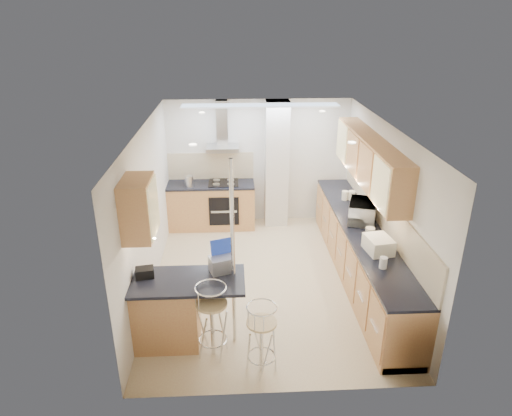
{
  "coord_description": "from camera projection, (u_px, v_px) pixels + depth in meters",
  "views": [
    {
      "loc": [
        -0.51,
        -6.34,
        3.98
      ],
      "look_at": [
        -0.16,
        0.2,
        1.19
      ],
      "focal_mm": 32.0,
      "sensor_mm": 36.0,
      "label": 1
    }
  ],
  "objects": [
    {
      "name": "kettle",
      "position": [
        189.0,
        181.0,
        8.73
      ],
      "size": [
        0.16,
        0.16,
        0.22
      ],
      "primitive_type": "cylinder",
      "color": "#B3B6B8",
      "rests_on": "back_counter"
    },
    {
      "name": "right_counter",
      "position": [
        360.0,
        252.0,
        7.31
      ],
      "size": [
        0.63,
        4.4,
        0.92
      ],
      "color": "#BB734B",
      "rests_on": "ground"
    },
    {
      "name": "bar_stool_end",
      "position": [
        262.0,
        339.0,
        5.36
      ],
      "size": [
        0.52,
        0.52,
        0.93
      ],
      "primitive_type": null,
      "rotation": [
        0.0,
        0.0,
        1.02
      ],
      "color": "tan",
      "rests_on": "ground"
    },
    {
      "name": "peninsula",
      "position": [
        188.0,
        311.0,
        5.84
      ],
      "size": [
        1.47,
        0.72,
        0.94
      ],
      "color": "#BB734B",
      "rests_on": "ground"
    },
    {
      "name": "jar_a",
      "position": [
        352.0,
        195.0,
        8.12
      ],
      "size": [
        0.14,
        0.14,
        0.17
      ],
      "primitive_type": "cylinder",
      "rotation": [
        0.0,
        0.0,
        0.19
      ],
      "color": "white",
      "rests_on": "right_counter"
    },
    {
      "name": "microwave",
      "position": [
        362.0,
        212.0,
        7.24
      ],
      "size": [
        0.58,
        0.7,
        0.34
      ],
      "primitive_type": "imported",
      "rotation": [
        0.0,
        0.0,
        1.26
      ],
      "color": "white",
      "rests_on": "right_counter"
    },
    {
      "name": "jar_b",
      "position": [
        345.0,
        195.0,
        8.12
      ],
      "size": [
        0.14,
        0.14,
        0.17
      ],
      "primitive_type": "cylinder",
      "rotation": [
        0.0,
        0.0,
        0.32
      ],
      "color": "white",
      "rests_on": "right_counter"
    },
    {
      "name": "bread_bin",
      "position": [
        378.0,
        245.0,
        6.34
      ],
      "size": [
        0.38,
        0.45,
        0.22
      ],
      "primitive_type": "cube",
      "rotation": [
        0.0,
        0.0,
        0.15
      ],
      "color": "white",
      "rests_on": "right_counter"
    },
    {
      "name": "laptop",
      "position": [
        222.0,
        264.0,
        5.81
      ],
      "size": [
        0.35,
        0.31,
        0.2
      ],
      "primitive_type": "cube",
      "rotation": [
        0.0,
        0.0,
        0.33
      ],
      "color": "#93949A",
      "rests_on": "peninsula"
    },
    {
      "name": "room_shell",
      "position": [
        286.0,
        182.0,
        7.17
      ],
      "size": [
        3.64,
        4.84,
        2.51
      ],
      "color": "white",
      "rests_on": "ground"
    },
    {
      "name": "bag",
      "position": [
        145.0,
        272.0,
        5.71
      ],
      "size": [
        0.25,
        0.2,
        0.12
      ],
      "primitive_type": "cube",
      "rotation": [
        0.0,
        0.0,
        0.17
      ],
      "color": "black",
      "rests_on": "peninsula"
    },
    {
      "name": "jar_d",
      "position": [
        383.0,
        263.0,
        5.94
      ],
      "size": [
        0.12,
        0.12,
        0.16
      ],
      "primitive_type": "cylinder",
      "rotation": [
        0.0,
        0.0,
        0.17
      ],
      "color": "white",
      "rests_on": "right_counter"
    },
    {
      "name": "back_counter",
      "position": [
        212.0,
        205.0,
        9.12
      ],
      "size": [
        1.7,
        0.63,
        0.92
      ],
      "color": "#BB734B",
      "rests_on": "ground"
    },
    {
      "name": "ground",
      "position": [
        267.0,
        280.0,
        7.41
      ],
      "size": [
        4.8,
        4.8,
        0.0
      ],
      "primitive_type": "plane",
      "color": "#CEAD89",
      "rests_on": "ground"
    },
    {
      "name": "bar_stool_near",
      "position": [
        212.0,
        321.0,
        5.61
      ],
      "size": [
        0.44,
        0.44,
        1.01
      ],
      "primitive_type": null,
      "rotation": [
        0.0,
        0.0,
        0.09
      ],
      "color": "tan",
      "rests_on": "ground"
    },
    {
      "name": "jar_c",
      "position": [
        370.0,
        234.0,
        6.67
      ],
      "size": [
        0.19,
        0.19,
        0.2
      ],
      "primitive_type": "cylinder",
      "rotation": [
        0.0,
        0.0,
        0.43
      ],
      "color": "#ADA38A",
      "rests_on": "right_counter"
    }
  ]
}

